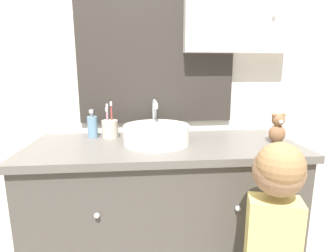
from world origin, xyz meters
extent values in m
cube|color=silver|center=(0.00, 0.63, 1.25)|extent=(3.20, 0.06, 2.50)
cube|color=#332D28|center=(-0.02, 0.59, 1.39)|extent=(0.89, 0.02, 0.99)
cube|color=#B2C1CC|center=(-0.02, 0.58, 1.39)|extent=(0.83, 0.01, 0.93)
sphere|color=silver|center=(0.61, 0.49, 1.47)|extent=(0.02, 0.02, 0.02)
cube|color=#4C4742|center=(0.00, 0.33, 0.39)|extent=(1.31, 0.50, 0.79)
cube|color=#605B56|center=(0.00, 0.33, 0.81)|extent=(1.35, 0.54, 0.03)
sphere|color=silver|center=(-0.30, 0.07, 0.59)|extent=(0.02, 0.02, 0.02)
sphere|color=silver|center=(0.30, 0.07, 0.59)|extent=(0.02, 0.02, 0.02)
cylinder|color=white|center=(-0.04, 0.34, 0.87)|extent=(0.33, 0.33, 0.09)
cylinder|color=silver|center=(-0.04, 0.34, 0.91)|extent=(0.27, 0.27, 0.01)
cylinder|color=silver|center=(-0.04, 0.53, 0.92)|extent=(0.02, 0.02, 0.19)
cylinder|color=silver|center=(-0.04, 0.46, 1.02)|extent=(0.02, 0.15, 0.02)
cylinder|color=silver|center=(-0.04, 0.38, 1.01)|extent=(0.02, 0.02, 0.02)
sphere|color=white|center=(0.05, 0.53, 0.86)|extent=(0.06, 0.06, 0.06)
cylinder|color=beige|center=(-0.29, 0.48, 0.87)|extent=(0.09, 0.09, 0.10)
cylinder|color=#D6423D|center=(-0.27, 0.48, 0.93)|extent=(0.01, 0.01, 0.18)
cube|color=white|center=(-0.27, 0.48, 1.01)|extent=(0.01, 0.02, 0.02)
cylinder|color=white|center=(-0.30, 0.50, 0.92)|extent=(0.01, 0.01, 0.17)
cube|color=white|center=(-0.30, 0.50, 1.00)|extent=(0.01, 0.02, 0.02)
cylinder|color=pink|center=(-0.30, 0.46, 0.91)|extent=(0.01, 0.01, 0.16)
cube|color=white|center=(-0.30, 0.46, 0.98)|extent=(0.01, 0.02, 0.02)
cylinder|color=#6B93B2|center=(-0.38, 0.49, 0.88)|extent=(0.05, 0.05, 0.12)
cylinder|color=silver|center=(-0.38, 0.49, 0.95)|extent=(0.02, 0.02, 0.02)
cube|color=silver|center=(-0.38, 0.48, 0.97)|extent=(0.02, 0.03, 0.02)
cube|color=#E0CC70|center=(0.37, -0.12, 0.54)|extent=(0.21, 0.15, 0.37)
sphere|color=#997051|center=(0.37, -0.12, 0.84)|extent=(0.18, 0.18, 0.18)
sphere|color=#997047|center=(0.36, -0.13, 0.86)|extent=(0.17, 0.17, 0.17)
cylinder|color=#E0CC70|center=(0.49, 0.05, 0.66)|extent=(0.12, 0.28, 0.04)
cylinder|color=#8E56B7|center=(0.53, 0.18, 0.70)|extent=(0.02, 0.05, 0.12)
ellipsoid|color=brown|center=(0.57, 0.29, 0.87)|extent=(0.08, 0.07, 0.09)
sphere|color=brown|center=(0.57, 0.29, 0.94)|extent=(0.06, 0.06, 0.06)
sphere|color=brown|center=(0.55, 0.29, 0.97)|extent=(0.02, 0.02, 0.02)
sphere|color=brown|center=(0.60, 0.29, 0.97)|extent=(0.02, 0.02, 0.02)
sphere|color=silver|center=(0.57, 0.27, 0.94)|extent=(0.02, 0.02, 0.02)
camera|label=1|loc=(-0.10, -0.94, 1.18)|focal=28.00mm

